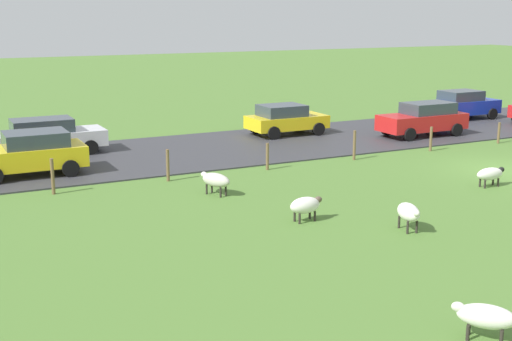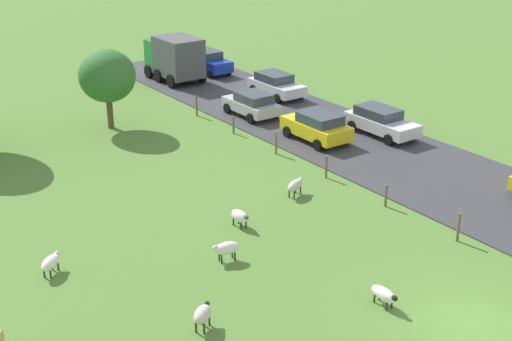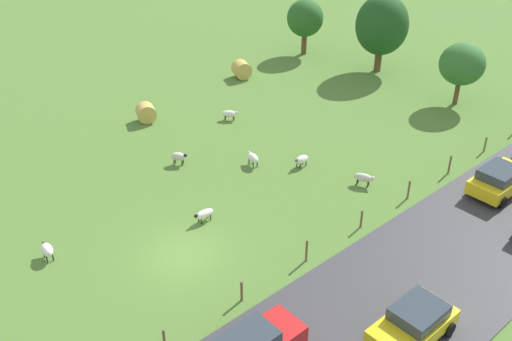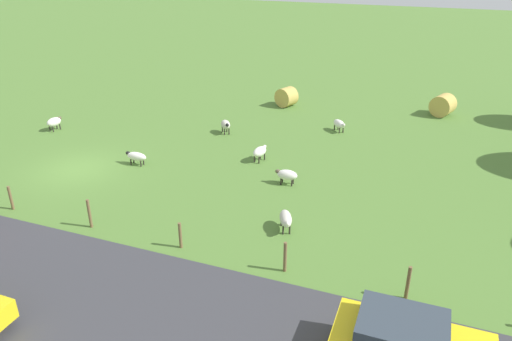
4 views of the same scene
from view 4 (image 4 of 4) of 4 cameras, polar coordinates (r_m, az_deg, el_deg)
name	(u,v)px [view 4 (image 4 of 4)]	position (r m, az deg, el deg)	size (l,w,h in m)	color
ground_plane	(78,170)	(26.45, -20.27, 0.11)	(160.00, 160.00, 0.00)	#517A33
sheep_0	(136,156)	(25.95, -13.92, 1.62)	(0.48, 1.23, 0.69)	white
sheep_1	(54,122)	(32.45, -22.69, 5.29)	(1.12, 0.68, 0.81)	white
sheep_2	(287,175)	(23.15, 3.66, -0.52)	(0.54, 1.10, 0.75)	white
sheep_3	(339,124)	(30.22, 9.78, 5.42)	(1.13, 1.08, 0.73)	white
sheep_4	(260,152)	(25.57, 0.45, 2.24)	(1.15, 0.72, 0.80)	white
sheep_5	(286,219)	(19.49, 3.52, -5.70)	(1.30, 0.91, 0.77)	beige
sheep_6	(226,125)	(29.50, -3.61, 5.42)	(1.06, 0.99, 0.83)	beige
hay_bale_0	(286,97)	(34.70, 3.61, 8.64)	(1.34, 1.34, 1.09)	tan
hay_bale_1	(443,105)	(34.96, 21.15, 7.19)	(1.42, 1.42, 1.29)	tan
fence_post_1	(11,198)	(23.45, -26.93, -2.90)	(0.12, 0.12, 1.11)	brown
fence_post_2	(89,214)	(20.72, -19.03, -4.82)	(0.12, 0.12, 1.26)	brown
fence_post_3	(180,235)	(18.61, -8.91, -7.56)	(0.12, 0.12, 1.08)	brown
fence_post_4	(285,257)	(17.17, 3.44, -10.13)	(0.12, 0.12, 1.19)	brown
fence_post_5	(408,283)	(16.68, 17.47, -12.53)	(0.12, 0.12, 1.25)	brown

